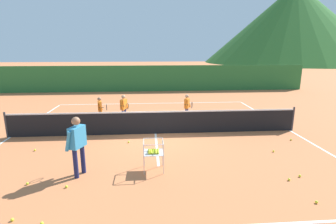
# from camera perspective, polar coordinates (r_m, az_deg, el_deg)

# --- Properties ---
(ground_plane) EXTENTS (120.00, 120.00, 0.00)m
(ground_plane) POSITION_cam_1_polar(r_m,az_deg,el_deg) (11.01, -2.76, -4.76)
(ground_plane) COLOR #C67042
(line_baseline_far) EXTENTS (11.76, 0.08, 0.01)m
(line_baseline_far) POSITION_cam_1_polar(r_m,az_deg,el_deg) (17.01, -3.38, 1.91)
(line_baseline_far) COLOR white
(line_baseline_far) RESTS_ON ground
(line_sideline_west) EXTENTS (0.08, 12.20, 0.01)m
(line_sideline_west) POSITION_cam_1_polar(r_m,az_deg,el_deg) (12.36, -31.27, -4.72)
(line_sideline_west) COLOR white
(line_sideline_west) RESTS_ON ground
(line_sideline_east) EXTENTS (0.08, 12.20, 0.01)m
(line_sideline_east) POSITION_cam_1_polar(r_m,az_deg,el_deg) (12.61, 25.08, -3.65)
(line_sideline_east) COLOR white
(line_sideline_east) RESTS_ON ground
(line_service_center) EXTENTS (0.08, 6.26, 0.01)m
(line_service_center) POSITION_cam_1_polar(r_m,az_deg,el_deg) (11.01, -2.76, -4.74)
(line_service_center) COLOR white
(line_service_center) RESTS_ON ground
(tennis_net) EXTENTS (12.03, 0.08, 1.05)m
(tennis_net) POSITION_cam_1_polar(r_m,az_deg,el_deg) (10.86, -2.79, -2.26)
(tennis_net) COLOR #333338
(tennis_net) RESTS_ON ground
(instructor) EXTENTS (0.51, 0.85, 1.71)m
(instructor) POSITION_cam_1_polar(r_m,az_deg,el_deg) (7.62, -19.24, -5.99)
(instructor) COLOR #191E4C
(instructor) RESTS_ON ground
(student_0) EXTENTS (0.50, 0.57, 1.28)m
(student_0) POSITION_cam_1_polar(r_m,az_deg,el_deg) (12.62, -14.63, 0.86)
(student_0) COLOR black
(student_0) RESTS_ON ground
(student_1) EXTENTS (0.42, 0.72, 1.35)m
(student_1) POSITION_cam_1_polar(r_m,az_deg,el_deg) (12.60, -9.64, 1.28)
(student_1) COLOR navy
(student_1) RESTS_ON ground
(student_2) EXTENTS (0.42, 0.71, 1.31)m
(student_2) POSITION_cam_1_polar(r_m,az_deg,el_deg) (12.79, 4.20, 1.53)
(student_2) COLOR navy
(student_2) RESTS_ON ground
(ball_cart) EXTENTS (0.58, 0.58, 0.90)m
(ball_cart) POSITION_cam_1_polar(r_m,az_deg,el_deg) (7.66, -3.24, -8.63)
(ball_cart) COLOR #B7B7BC
(ball_cart) RESTS_ON ground
(tennis_ball_0) EXTENTS (0.07, 0.07, 0.07)m
(tennis_ball_0) POSITION_cam_1_polar(r_m,az_deg,el_deg) (6.70, -30.96, -19.57)
(tennis_ball_0) COLOR yellow
(tennis_ball_0) RESTS_ON ground
(tennis_ball_1) EXTENTS (0.07, 0.07, 0.07)m
(tennis_ball_1) POSITION_cam_1_polar(r_m,az_deg,el_deg) (10.32, -27.14, -7.43)
(tennis_ball_1) COLOR yellow
(tennis_ball_1) RESTS_ON ground
(tennis_ball_2) EXTENTS (0.07, 0.07, 0.07)m
(tennis_ball_2) POSITION_cam_1_polar(r_m,az_deg,el_deg) (7.45, -21.36, -14.97)
(tennis_ball_2) COLOR yellow
(tennis_ball_2) RESTS_ON ground
(tennis_ball_3) EXTENTS (0.07, 0.07, 0.07)m
(tennis_ball_3) POSITION_cam_1_polar(r_m,az_deg,el_deg) (8.35, 26.92, -12.36)
(tennis_ball_3) COLOR yellow
(tennis_ball_3) RESTS_ON ground
(tennis_ball_4) EXTENTS (0.07, 0.07, 0.07)m
(tennis_ball_4) POSITION_cam_1_polar(r_m,az_deg,el_deg) (10.07, -8.63, -6.51)
(tennis_ball_4) COLOR yellow
(tennis_ball_4) RESTS_ON ground
(tennis_ball_5) EXTENTS (0.07, 0.07, 0.07)m
(tennis_ball_5) POSITION_cam_1_polar(r_m,az_deg,el_deg) (9.83, 22.11, -7.93)
(tennis_ball_5) COLOR yellow
(tennis_ball_5) RESTS_ON ground
(tennis_ball_6) EXTENTS (0.07, 0.07, 0.07)m
(tennis_ball_6) POSITION_cam_1_polar(r_m,az_deg,el_deg) (11.27, 25.35, -5.51)
(tennis_ball_6) COLOR yellow
(tennis_ball_6) RESTS_ON ground
(tennis_ball_7) EXTENTS (0.07, 0.07, 0.07)m
(tennis_ball_7) POSITION_cam_1_polar(r_m,az_deg,el_deg) (6.31, -25.91, -21.08)
(tennis_ball_7) COLOR yellow
(tennis_ball_7) RESTS_ON ground
(tennis_ball_9) EXTENTS (0.07, 0.07, 0.07)m
(tennis_ball_9) POSITION_cam_1_polar(r_m,az_deg,el_deg) (8.02, 25.00, -13.24)
(tennis_ball_9) COLOR yellow
(tennis_ball_9) RESTS_ON ground
(tennis_ball_10) EXTENTS (0.07, 0.07, 0.07)m
(tennis_ball_10) POSITION_cam_1_polar(r_m,az_deg,el_deg) (7.26, 29.76, -16.75)
(tennis_ball_10) COLOR yellow
(tennis_ball_10) RESTS_ON ground
(tennis_ball_11) EXTENTS (0.07, 0.07, 0.07)m
(tennis_ball_11) POSITION_cam_1_polar(r_m,az_deg,el_deg) (8.02, -28.44, -13.62)
(tennis_ball_11) COLOR yellow
(tennis_ball_11) RESTS_ON ground
(windscreen_fence) EXTENTS (25.87, 0.08, 2.13)m
(windscreen_fence) POSITION_cam_1_polar(r_m,az_deg,el_deg) (21.74, -3.68, 7.35)
(windscreen_fence) COLOR #286B33
(windscreen_fence) RESTS_ON ground
(hill_0) EXTENTS (41.57, 41.57, 18.30)m
(hill_0) POSITION_cam_1_polar(r_m,az_deg,el_deg) (72.92, 25.67, 16.97)
(hill_0) COLOR #2D6628
(hill_0) RESTS_ON ground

